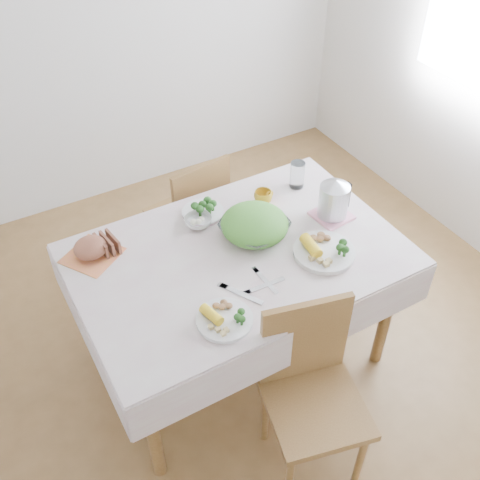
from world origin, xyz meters
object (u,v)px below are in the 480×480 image
chair_near (316,404)px  dinner_plate_right (324,252)px  dining_table (239,309)px  yellow_mug (263,197)px  salad_bowl (254,229)px  electric_kettle (334,197)px  dinner_plate_left (225,320)px  chair_far (187,209)px

chair_near → dinner_plate_right: 0.67m
dining_table → yellow_mug: 0.58m
chair_near → dining_table: bearing=102.5°
salad_bowl → dining_table: bearing=-149.7°
dining_table → electric_kettle: bearing=0.5°
dinner_plate_left → electric_kettle: electric_kettle is taller
dining_table → chair_far: bearing=83.8°
chair_near → electric_kettle: size_ratio=4.33×
chair_near → chair_far: size_ratio=1.04×
dining_table → chair_far: size_ratio=1.64×
chair_near → dinner_plate_left: 0.53m
dining_table → electric_kettle: size_ratio=6.81×
salad_bowl → electric_kettle: 0.42m
dining_table → chair_far: 0.78m
salad_bowl → electric_kettle: electric_kettle is taller
chair_far → dinner_plate_right: (0.25, -0.97, 0.31)m
chair_far → salad_bowl: size_ratio=2.83×
chair_far → dinner_plate_left: bearing=64.9°
chair_far → electric_kettle: 0.98m
dining_table → yellow_mug: bearing=42.1°
dining_table → chair_near: (-0.02, -0.68, 0.09)m
salad_bowl → yellow_mug: (0.17, 0.19, -0.00)m
salad_bowl → chair_far: bearing=93.9°
yellow_mug → dinner_plate_right: bearing=-84.8°
dining_table → electric_kettle: electric_kettle is taller
salad_bowl → dinner_plate_right: bearing=-53.0°
electric_kettle → dinner_plate_right: bearing=-150.6°
chair_far → dinner_plate_right: chair_far is taller
dinner_plate_left → dinner_plate_right: (0.59, 0.13, 0.00)m
dinner_plate_right → chair_near: bearing=-126.3°
dinner_plate_left → yellow_mug: 0.81m
chair_near → yellow_mug: (0.31, 0.95, 0.33)m
yellow_mug → electric_kettle: electric_kettle is taller
salad_bowl → yellow_mug: salad_bowl is taller
chair_near → yellow_mug: 1.05m
salad_bowl → dinner_plate_right: salad_bowl is taller
dining_table → dinner_plate_left: 0.57m
chair_near → dinner_plate_right: chair_near is taller
dinner_plate_left → electric_kettle: 0.86m
electric_kettle → chair_far: bearing=103.6°
dinner_plate_left → yellow_mug: (0.55, 0.60, 0.03)m
salad_bowl → dinner_plate_right: (0.21, -0.28, -0.03)m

